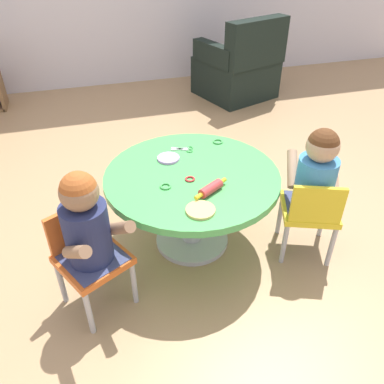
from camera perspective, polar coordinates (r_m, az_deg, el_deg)
ground_plane at (r=2.43m, az=-0.00°, el=-7.14°), size 10.00×10.00×0.00m
craft_table at (r=2.19m, az=-0.00°, el=0.37°), size 0.97×0.97×0.49m
child_chair_left at (r=1.97m, az=-14.89°, el=-8.92°), size 0.41×0.41×0.54m
seated_child_left at (r=1.79m, az=-15.30°, el=-4.38°), size 0.40×0.43×0.51m
child_chair_right at (r=2.26m, az=16.93°, el=-2.73°), size 0.39×0.39×0.54m
seated_child_right at (r=2.17m, az=17.78°, el=2.64°), size 0.38×0.42×0.51m
armchair_dark at (r=4.42m, az=6.87°, el=17.50°), size 0.89×0.91×0.85m
rolling_pin at (r=1.97m, az=2.77°, el=0.52°), size 0.21×0.14×0.05m
craft_scissors at (r=2.36m, az=-0.97°, el=6.28°), size 0.14×0.10×0.01m
playdough_blob_0 at (r=1.85m, az=1.25°, el=-2.67°), size 0.14×0.14×0.01m
playdough_blob_1 at (r=2.26m, az=-3.48°, el=4.96°), size 0.13×0.13×0.01m
cookie_cutter_0 at (r=2.08m, az=-0.30°, el=1.91°), size 0.05×0.05×0.01m
cookie_cutter_1 at (r=2.45m, az=3.80°, el=7.39°), size 0.06×0.06×0.01m
cookie_cutter_2 at (r=2.02m, az=-3.91°, el=0.84°), size 0.06×0.06×0.01m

